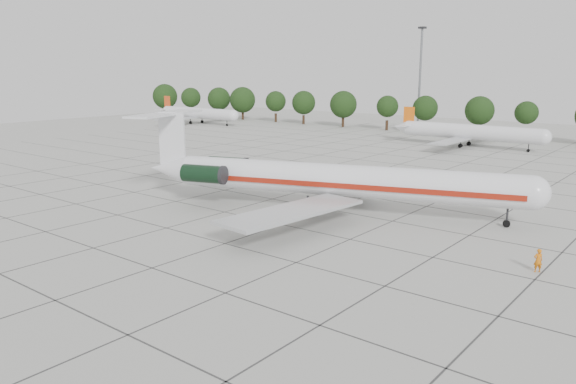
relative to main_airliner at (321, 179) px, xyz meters
name	(u,v)px	position (x,y,z in m)	size (l,w,h in m)	color
ground	(282,225)	(0.06, -6.76, -3.63)	(260.00, 260.00, 0.00)	#ABABA4
apron_joints	(361,198)	(0.06, 8.24, -3.62)	(170.00, 170.00, 0.02)	#383838
main_airliner	(321,179)	(0.00, 0.00, 0.00)	(42.74, 32.55, 10.28)	silver
ground_crew	(538,260)	(23.72, -4.97, -2.71)	(0.67, 0.44, 1.85)	orange
bg_airliner_a	(198,113)	(-85.55, 60.59, -0.72)	(28.24, 27.20, 7.40)	silver
bg_airliner_c	(469,132)	(-6.99, 60.67, -0.72)	(28.24, 27.20, 7.40)	silver
tree_line	(480,111)	(-11.62, 78.24, 2.35)	(249.86, 8.44, 10.22)	#332114
floodlight_mast	(420,73)	(-29.94, 85.24, 10.65)	(1.60, 1.60, 25.45)	slate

